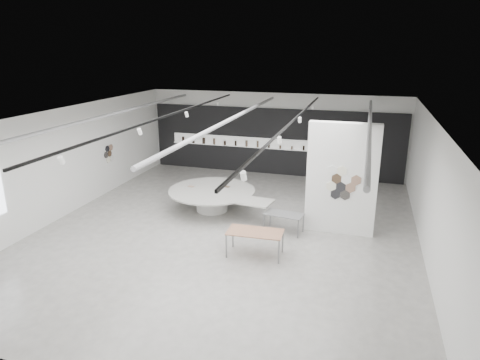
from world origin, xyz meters
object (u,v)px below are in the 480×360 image
(partition_column, at_px, (342,179))
(sample_table_stone, at_px, (284,215))
(display_island, at_px, (213,197))
(sample_table_wood, at_px, (255,233))
(kitchen_counter, at_px, (341,172))

(partition_column, bearing_deg, sample_table_stone, -162.62)
(partition_column, height_order, display_island, partition_column)
(partition_column, distance_m, sample_table_wood, 3.43)
(sample_table_stone, relative_size, kitchen_counter, 0.81)
(display_island, height_order, sample_table_wood, display_island)
(kitchen_counter, bearing_deg, display_island, -127.95)
(sample_table_stone, bearing_deg, display_island, 158.44)
(sample_table_wood, distance_m, sample_table_stone, 1.92)
(partition_column, height_order, kitchen_counter, partition_column)
(sample_table_wood, bearing_deg, display_island, 128.39)
(partition_column, height_order, sample_table_stone, partition_column)
(kitchen_counter, bearing_deg, partition_column, -84.02)
(partition_column, bearing_deg, kitchen_counter, 93.23)
(sample_table_wood, distance_m, kitchen_counter, 8.14)
(kitchen_counter, bearing_deg, sample_table_stone, -100.25)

